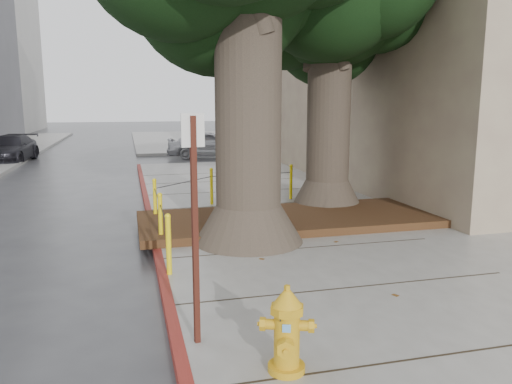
% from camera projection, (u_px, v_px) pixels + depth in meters
% --- Properties ---
extents(ground, '(140.00, 140.00, 0.00)m').
position_uv_depth(ground, '(315.00, 301.00, 6.91)').
color(ground, '#28282B').
rests_on(ground, ground).
extents(sidewalk_far, '(16.00, 20.00, 0.15)m').
position_uv_depth(sidewalk_far, '(244.00, 139.00, 36.97)').
color(sidewalk_far, slate).
rests_on(sidewalk_far, ground).
extents(curb_red, '(0.14, 26.00, 0.16)m').
position_uv_depth(curb_red, '(158.00, 255.00, 8.79)').
color(curb_red, maroon).
rests_on(curb_red, ground).
extents(planter_bed, '(6.40, 2.60, 0.16)m').
position_uv_depth(planter_bed, '(289.00, 219.00, 10.81)').
color(planter_bed, black).
rests_on(planter_bed, sidewalk_main).
extents(building_corner, '(12.00, 13.00, 10.00)m').
position_uv_depth(building_corner, '(507.00, 33.00, 16.60)').
color(building_corner, gray).
rests_on(building_corner, ground).
extents(building_side_white, '(10.00, 10.00, 9.00)m').
position_uv_depth(building_side_white, '(396.00, 77.00, 34.84)').
color(building_side_white, silver).
rests_on(building_side_white, ground).
extents(building_side_grey, '(12.00, 14.00, 12.00)m').
position_uv_depth(building_side_grey, '(424.00, 63.00, 41.77)').
color(building_side_grey, slate).
rests_on(building_side_grey, ground).
extents(tree_far, '(4.50, 3.80, 7.17)m').
position_uv_depth(tree_far, '(343.00, 4.00, 11.75)').
color(tree_far, '#4C3F33').
rests_on(tree_far, sidewalk_main).
extents(bollard_ring, '(3.79, 5.39, 0.95)m').
position_uv_depth(bollard_ring, '(205.00, 199.00, 10.76)').
color(bollard_ring, yellow).
rests_on(bollard_ring, sidewalk_main).
extents(fire_hydrant, '(0.46, 0.46, 0.87)m').
position_uv_depth(fire_hydrant, '(287.00, 330.00, 4.75)').
color(fire_hydrant, gold).
rests_on(fire_hydrant, sidewalk_main).
extents(signpost, '(0.24, 0.07, 2.46)m').
position_uv_depth(signpost, '(195.00, 217.00, 5.18)').
color(signpost, '#471911').
rests_on(signpost, sidewalk_main).
extents(car_silver, '(4.18, 2.12, 1.36)m').
position_uv_depth(car_silver, '(207.00, 144.00, 24.91)').
color(car_silver, '#A5A5AA').
rests_on(car_silver, ground).
extents(car_red, '(4.04, 1.66, 1.30)m').
position_uv_depth(car_red, '(348.00, 140.00, 28.10)').
color(car_red, maroon).
rests_on(car_red, ground).
extents(car_dark, '(2.14, 4.43, 1.24)m').
position_uv_depth(car_dark, '(10.00, 149.00, 23.08)').
color(car_dark, black).
rests_on(car_dark, ground).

